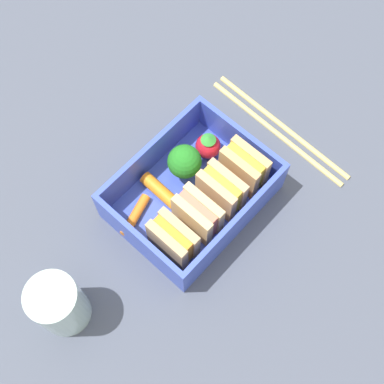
# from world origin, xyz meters

# --- Properties ---
(ground_plane) EXTENTS (1.20, 1.20, 0.02)m
(ground_plane) POSITION_xyz_m (0.00, 0.00, -0.01)
(ground_plane) COLOR #464D5D
(bento_tray) EXTENTS (0.18, 0.14, 0.01)m
(bento_tray) POSITION_xyz_m (0.00, 0.00, 0.01)
(bento_tray) COLOR blue
(bento_tray) RESTS_ON ground_plane
(bento_rim) EXTENTS (0.18, 0.14, 0.05)m
(bento_rim) POSITION_xyz_m (0.00, 0.00, 0.04)
(bento_rim) COLOR blue
(bento_rim) RESTS_ON bento_tray
(sandwich_left) EXTENTS (0.03, 0.05, 0.05)m
(sandwich_left) POSITION_xyz_m (-0.06, 0.03, 0.04)
(sandwich_left) COLOR tan
(sandwich_left) RESTS_ON bento_tray
(sandwich_center_left) EXTENTS (0.03, 0.05, 0.05)m
(sandwich_center_left) POSITION_xyz_m (-0.02, 0.03, 0.04)
(sandwich_center_left) COLOR tan
(sandwich_center_left) RESTS_ON bento_tray
(sandwich_center) EXTENTS (0.03, 0.05, 0.05)m
(sandwich_center) POSITION_xyz_m (0.02, 0.03, 0.04)
(sandwich_center) COLOR #E4BD7E
(sandwich_center) RESTS_ON bento_tray
(sandwich_center_right) EXTENTS (0.03, 0.05, 0.05)m
(sandwich_center_right) POSITION_xyz_m (0.06, 0.03, 0.04)
(sandwich_center_right) COLOR tan
(sandwich_center_right) RESTS_ON bento_tray
(strawberry_far_left) EXTENTS (0.03, 0.03, 0.04)m
(strawberry_far_left) POSITION_xyz_m (-0.06, -0.03, 0.03)
(strawberry_far_left) COLOR red
(strawberry_far_left) RESTS_ON bento_tray
(broccoli_floret) EXTENTS (0.04, 0.04, 0.05)m
(broccoli_floret) POSITION_xyz_m (-0.02, -0.03, 0.04)
(broccoli_floret) COLOR #88CB6D
(broccoli_floret) RESTS_ON bento_tray
(carrot_stick_far_left) EXTENTS (0.02, 0.05, 0.02)m
(carrot_stick_far_left) POSITION_xyz_m (0.02, -0.03, 0.02)
(carrot_stick_far_left) COLOR orange
(carrot_stick_far_left) RESTS_ON bento_tray
(carrot_stick_left) EXTENTS (0.05, 0.03, 0.01)m
(carrot_stick_left) POSITION_xyz_m (0.06, -0.03, 0.02)
(carrot_stick_left) COLOR orange
(carrot_stick_left) RESTS_ON bento_tray
(chopstick_pair) EXTENTS (0.03, 0.21, 0.01)m
(chopstick_pair) POSITION_xyz_m (-0.15, 0.02, 0.00)
(chopstick_pair) COLOR tan
(chopstick_pair) RESTS_ON ground_plane
(drinking_glass) EXTENTS (0.05, 0.05, 0.08)m
(drinking_glass) POSITION_xyz_m (0.19, -0.01, 0.04)
(drinking_glass) COLOR silver
(drinking_glass) RESTS_ON ground_plane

